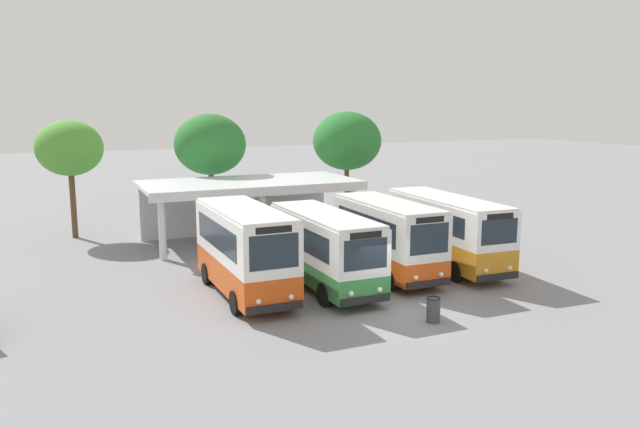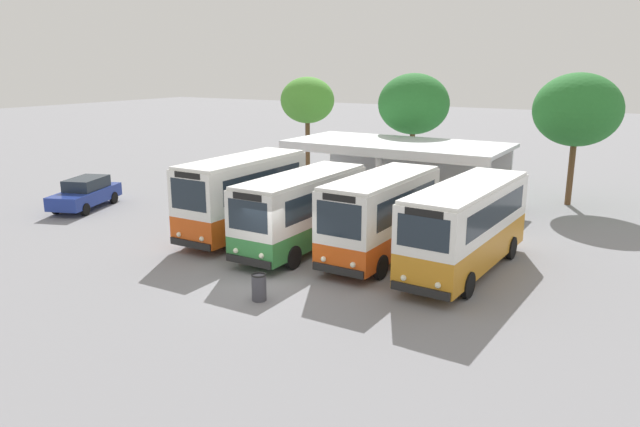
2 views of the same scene
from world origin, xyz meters
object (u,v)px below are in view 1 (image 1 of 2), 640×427
(city_bus_second_in_row, at_px, (324,247))
(city_bus_middle_cream, at_px, (387,235))
(waiting_chair_second_from_end, at_px, (245,234))
(city_bus_nearest_orange, at_px, (245,248))
(city_bus_fourth_amber, at_px, (446,228))
(waiting_chair_end_by_column, at_px, (231,235))
(litter_bin_apron, at_px, (433,309))
(waiting_chair_middle_seat, at_px, (257,233))
(waiting_chair_fourth_seat, at_px, (270,232))
(waiting_chair_fifth_seat, at_px, (283,230))

(city_bus_second_in_row, relative_size, city_bus_middle_cream, 1.08)
(waiting_chair_second_from_end, bearing_deg, city_bus_nearest_orange, -107.05)
(city_bus_fourth_amber, relative_size, waiting_chair_second_from_end, 9.33)
(waiting_chair_end_by_column, distance_m, litter_bin_apron, 15.12)
(city_bus_second_in_row, height_order, waiting_chair_middle_seat, city_bus_second_in_row)
(city_bus_middle_cream, xyz_separation_m, waiting_chair_middle_seat, (-3.10, 8.94, -1.31))
(city_bus_fourth_amber, height_order, litter_bin_apron, city_bus_fourth_amber)
(waiting_chair_fourth_seat, relative_size, litter_bin_apron, 0.96)
(waiting_chair_end_by_column, bearing_deg, waiting_chair_middle_seat, 1.32)
(city_bus_middle_cream, distance_m, city_bus_fourth_amber, 3.32)
(waiting_chair_middle_seat, bearing_deg, waiting_chair_second_from_end, -171.24)
(city_bus_fourth_amber, relative_size, litter_bin_apron, 8.92)
(city_bus_second_in_row, height_order, waiting_chair_second_from_end, city_bus_second_in_row)
(city_bus_middle_cream, height_order, waiting_chair_fifth_seat, city_bus_middle_cream)
(city_bus_nearest_orange, relative_size, city_bus_middle_cream, 1.03)
(waiting_chair_end_by_column, xyz_separation_m, litter_bin_apron, (3.05, -14.81, -0.07))
(litter_bin_apron, bearing_deg, city_bus_second_in_row, 108.14)
(city_bus_nearest_orange, xyz_separation_m, waiting_chair_second_from_end, (2.77, 9.02, -1.42))
(city_bus_second_in_row, bearing_deg, waiting_chair_middle_seat, 88.76)
(city_bus_fourth_amber, distance_m, waiting_chair_end_by_column, 11.80)
(waiting_chair_end_by_column, bearing_deg, waiting_chair_second_from_end, -6.17)
(city_bus_fourth_amber, bearing_deg, city_bus_middle_cream, -175.70)
(litter_bin_apron, bearing_deg, waiting_chair_end_by_column, 101.63)
(city_bus_second_in_row, bearing_deg, city_bus_fourth_amber, 6.85)
(waiting_chair_second_from_end, height_order, waiting_chair_fifth_seat, same)
(waiting_chair_fourth_seat, bearing_deg, city_bus_nearest_orange, -115.30)
(city_bus_middle_cream, relative_size, city_bus_fourth_amber, 0.85)
(waiting_chair_second_from_end, relative_size, litter_bin_apron, 0.96)
(waiting_chair_fourth_seat, bearing_deg, waiting_chair_middle_seat, 171.63)
(city_bus_middle_cream, height_order, waiting_chair_fourth_seat, city_bus_middle_cream)
(city_bus_second_in_row, relative_size, waiting_chair_middle_seat, 8.54)
(waiting_chair_middle_seat, xyz_separation_m, litter_bin_apron, (1.55, -14.84, -0.07))
(litter_bin_apron, bearing_deg, city_bus_fourth_amber, 51.64)
(waiting_chair_middle_seat, bearing_deg, city_bus_nearest_orange, -111.05)
(waiting_chair_fourth_seat, distance_m, waiting_chair_fifth_seat, 0.75)
(city_bus_second_in_row, relative_size, litter_bin_apron, 8.16)
(city_bus_second_in_row, height_order, waiting_chair_fifth_seat, city_bus_second_in_row)
(waiting_chair_fourth_seat, bearing_deg, waiting_chair_fifth_seat, 4.74)
(city_bus_middle_cream, height_order, city_bus_fourth_amber, city_bus_middle_cream)
(waiting_chair_fifth_seat, bearing_deg, city_bus_nearest_orange, -118.89)
(city_bus_fourth_amber, bearing_deg, waiting_chair_middle_seat, 126.43)
(city_bus_middle_cream, relative_size, waiting_chair_middle_seat, 7.93)
(city_bus_fourth_amber, bearing_deg, city_bus_nearest_orange, -177.42)
(city_bus_fourth_amber, xyz_separation_m, waiting_chair_middle_seat, (-6.42, 8.69, -1.30))
(city_bus_nearest_orange, xyz_separation_m, waiting_chair_fourth_seat, (4.27, 9.03, -1.42))
(waiting_chair_fifth_seat, bearing_deg, waiting_chair_end_by_column, 179.74)
(city_bus_second_in_row, xyz_separation_m, city_bus_middle_cream, (3.31, 0.55, 0.09))
(city_bus_second_in_row, distance_m, waiting_chair_end_by_column, 9.62)
(waiting_chair_fourth_seat, relative_size, waiting_chair_fifth_seat, 1.00)
(city_bus_middle_cream, bearing_deg, waiting_chair_second_from_end, 113.60)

